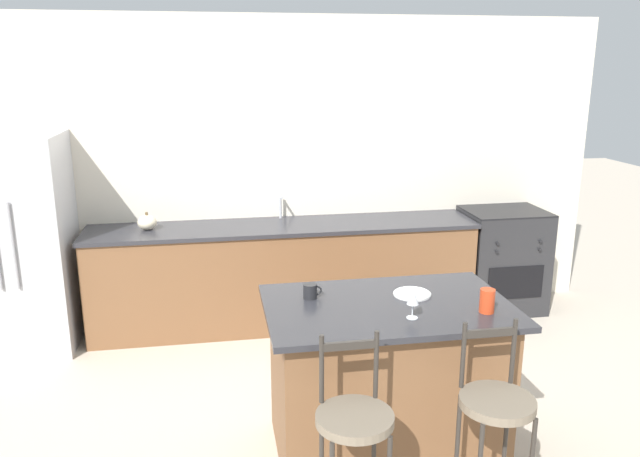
{
  "coord_description": "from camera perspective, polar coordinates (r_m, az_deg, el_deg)",
  "views": [
    {
      "loc": [
        -0.6,
        -4.88,
        2.3
      ],
      "look_at": [
        0.15,
        -0.63,
        1.14
      ],
      "focal_mm": 35.0,
      "sensor_mm": 36.0,
      "label": 1
    }
  ],
  "objects": [
    {
      "name": "back_counter",
      "position": [
        5.59,
        -3.29,
        -4.16
      ],
      "size": [
        3.39,
        0.67,
        0.93
      ],
      "color": "brown",
      "rests_on": "ground_plane"
    },
    {
      "name": "sink_faucet",
      "position": [
        5.62,
        -3.62,
        2.28
      ],
      "size": [
        0.02,
        0.13,
        0.22
      ],
      "color": "#ADAFB5",
      "rests_on": "back_counter"
    },
    {
      "name": "bar_stool_near",
      "position": [
        3.13,
        3.13,
        -18.59
      ],
      "size": [
        0.37,
        0.37,
        1.05
      ],
      "color": "#332D28",
      "rests_on": "ground_plane"
    },
    {
      "name": "bar_stool_far",
      "position": [
        3.36,
        15.7,
        -16.59
      ],
      "size": [
        0.37,
        0.37,
        1.05
      ],
      "color": "#332D28",
      "rests_on": "ground_plane"
    },
    {
      "name": "pumpkin_decoration",
      "position": [
        5.45,
        -15.53,
        0.55
      ],
      "size": [
        0.16,
        0.16,
        0.15
      ],
      "color": "beige",
      "rests_on": "back_counter"
    },
    {
      "name": "kitchen_island",
      "position": [
        3.85,
        6.04,
        -13.35
      ],
      "size": [
        1.43,
        0.91,
        0.94
      ],
      "color": "brown",
      "rests_on": "ground_plane"
    },
    {
      "name": "wine_glass",
      "position": [
        3.44,
        8.5,
        -6.23
      ],
      "size": [
        0.07,
        0.07,
        0.17
      ],
      "color": "white",
      "rests_on": "kitchen_island"
    },
    {
      "name": "oven_range",
      "position": [
        6.16,
        16.25,
        -2.76
      ],
      "size": [
        0.73,
        0.62,
        0.97
      ],
      "color": "#28282B",
      "rests_on": "ground_plane"
    },
    {
      "name": "tumbler_cup",
      "position": [
        3.62,
        15.04,
        -6.4
      ],
      "size": [
        0.08,
        0.08,
        0.14
      ],
      "color": "red",
      "rests_on": "kitchen_island"
    },
    {
      "name": "ground_plane",
      "position": [
        5.43,
        -2.75,
        -10.08
      ],
      "size": [
        18.0,
        18.0,
        0.0
      ],
      "primitive_type": "plane",
      "color": "beige"
    },
    {
      "name": "coffee_mug",
      "position": [
        3.71,
        -0.87,
        -5.75
      ],
      "size": [
        0.11,
        0.08,
        0.09
      ],
      "color": "#232326",
      "rests_on": "kitchen_island"
    },
    {
      "name": "wall_back",
      "position": [
        5.68,
        -3.81,
        5.35
      ],
      "size": [
        6.0,
        0.07,
        2.7
      ],
      "color": "beige",
      "rests_on": "ground_plane"
    },
    {
      "name": "dinner_plate",
      "position": [
        3.81,
        8.42,
        -5.91
      ],
      "size": [
        0.23,
        0.23,
        0.02
      ],
      "color": "white",
      "rests_on": "kitchen_island"
    },
    {
      "name": "refrigerator",
      "position": [
        5.58,
        -25.66,
        -1.26
      ],
      "size": [
        0.77,
        0.77,
        1.76
      ],
      "color": "#BCBCC1",
      "rests_on": "ground_plane"
    }
  ]
}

